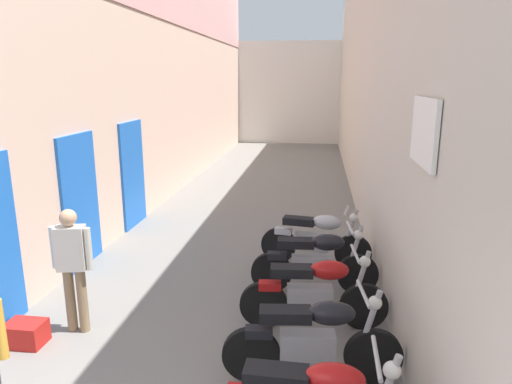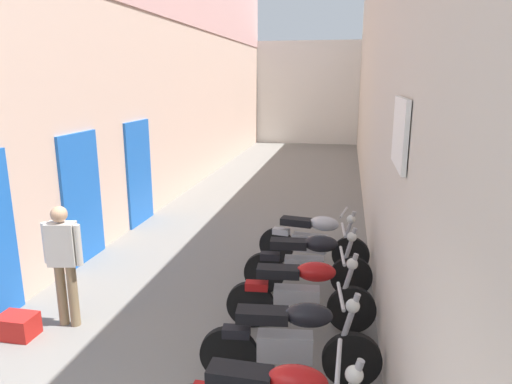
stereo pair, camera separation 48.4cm
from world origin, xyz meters
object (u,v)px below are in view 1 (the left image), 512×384
at_px(motorcycle_fourth, 315,291).
at_px(motorcycle_fifth, 315,260).
at_px(motorcycle_sixth, 316,237).
at_px(plastic_crate, 26,333).
at_px(pedestrian_mid_alley, 73,262).
at_px(motorcycle_third, 314,338).

bearing_deg(motorcycle_fourth, motorcycle_fifth, 90.00).
relative_size(motorcycle_sixth, plastic_crate, 4.18).
bearing_deg(pedestrian_mid_alley, motorcycle_sixth, 40.10).
xyz_separation_m(motorcycle_fifth, pedestrian_mid_alley, (-2.90, -1.45, 0.42)).
bearing_deg(motorcycle_sixth, plastic_crate, -139.98).
bearing_deg(motorcycle_fourth, motorcycle_sixth, 90.00).
distance_m(pedestrian_mid_alley, plastic_crate, 0.98).
distance_m(motorcycle_third, pedestrian_mid_alley, 3.00).
bearing_deg(motorcycle_fourth, pedestrian_mid_alley, -171.01).
xyz_separation_m(motorcycle_fourth, motorcycle_fifth, (0.00, 0.99, 0.00)).
xyz_separation_m(motorcycle_sixth, plastic_crate, (-3.36, -2.82, -0.36)).
xyz_separation_m(motorcycle_sixth, pedestrian_mid_alley, (-2.90, -2.44, 0.42)).
bearing_deg(motorcycle_sixth, motorcycle_fifth, -89.99).
xyz_separation_m(motorcycle_fifth, plastic_crate, (-3.36, -1.83, -0.36)).
bearing_deg(motorcycle_fifth, pedestrian_mid_alley, -153.41).
bearing_deg(pedestrian_mid_alley, motorcycle_fifth, 26.59).
relative_size(motorcycle_fifth, motorcycle_sixth, 1.01).
xyz_separation_m(motorcycle_fourth, plastic_crate, (-3.36, -0.84, -0.36)).
relative_size(pedestrian_mid_alley, plastic_crate, 3.57).
bearing_deg(pedestrian_mid_alley, plastic_crate, -140.51).
bearing_deg(motorcycle_sixth, motorcycle_fourth, -90.00).
distance_m(motorcycle_third, motorcycle_fourth, 1.08).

